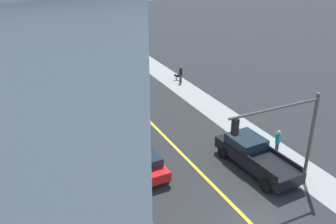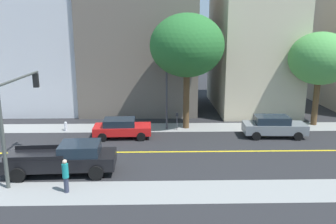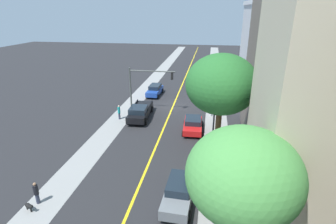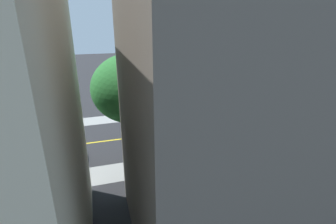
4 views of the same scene
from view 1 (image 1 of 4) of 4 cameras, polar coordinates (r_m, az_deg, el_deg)
street_tree_left_near at (r=35.75m, az=-18.89°, el=10.88°), size 5.03×5.03×7.73m
street_tree_right_corner at (r=25.12m, az=-13.93°, el=8.54°), size 5.82×5.82×9.15m
fire_hydrant at (r=19.90m, az=-3.74°, el=-16.13°), size 0.44×0.24×0.74m
parking_meter at (r=26.67m, az=-11.02°, el=-3.53°), size 0.12×0.18×1.41m
traffic_light_mast at (r=21.59m, az=17.17°, el=-2.43°), size 5.85×0.32×5.65m
street_lamp at (r=24.71m, az=-11.59°, el=1.12°), size 0.70×0.36×5.85m
red_sedan_left_curb at (r=23.72m, az=-3.88°, el=-7.41°), size 2.23×4.30×1.43m
grey_sedan_left_curb at (r=33.46m, az=-11.14°, el=2.31°), size 2.14×4.68×1.60m
black_pickup_truck at (r=24.69m, az=12.73°, el=-6.26°), size 2.57×6.17×1.76m
pedestrian_black_shirt at (r=38.12m, az=1.90°, el=5.67°), size 0.33×0.33×1.65m
pedestrian_teal_shirt at (r=26.51m, az=15.97°, el=-4.23°), size 0.31×0.31×1.75m
small_dog at (r=38.97m, az=1.48°, el=5.36°), size 0.80×0.51×0.60m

